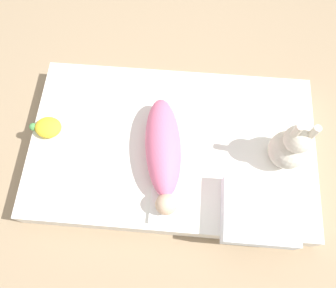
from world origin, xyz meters
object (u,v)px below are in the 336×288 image
pillow (259,212)px  turtle_plush (47,127)px  swaddled_baby (163,150)px  bunny_plush (290,147)px

pillow → turtle_plush: size_ratio=1.99×
swaddled_baby → bunny_plush: size_ratio=1.67×
bunny_plush → turtle_plush: (1.19, -0.05, -0.10)m
pillow → turtle_plush: (1.06, -0.35, -0.02)m
pillow → turtle_plush: bearing=-18.2°
bunny_plush → turtle_plush: size_ratio=2.11×
pillow → bunny_plush: 0.33m
swaddled_baby → turtle_plush: (0.60, -0.09, -0.05)m
swaddled_baby → pillow: bearing=52.9°
turtle_plush → bunny_plush: bearing=177.6°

